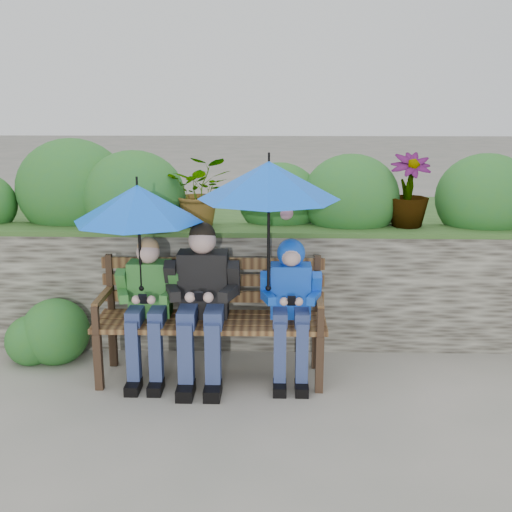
{
  "coord_description": "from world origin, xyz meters",
  "views": [
    {
      "loc": [
        0.13,
        -4.53,
        2.12
      ],
      "look_at": [
        0.0,
        0.1,
        0.95
      ],
      "focal_mm": 45.0,
      "sensor_mm": 36.0,
      "label": 1
    }
  ],
  "objects_px": {
    "boy_left": "(148,301)",
    "boy_right": "(291,297)",
    "umbrella_right": "(269,180)",
    "park_bench": "(212,310)",
    "umbrella_left": "(138,203)",
    "boy_middle": "(202,296)"
  },
  "relations": [
    {
      "from": "park_bench",
      "to": "umbrella_left",
      "type": "height_order",
      "value": "umbrella_left"
    },
    {
      "from": "boy_right",
      "to": "umbrella_left",
      "type": "xyz_separation_m",
      "value": [
        -1.12,
        -0.0,
        0.7
      ]
    },
    {
      "from": "boy_left",
      "to": "umbrella_right",
      "type": "height_order",
      "value": "umbrella_right"
    },
    {
      "from": "boy_left",
      "to": "boy_right",
      "type": "xyz_separation_m",
      "value": [
        1.07,
        0.01,
        0.03
      ]
    },
    {
      "from": "boy_right",
      "to": "umbrella_left",
      "type": "bearing_deg",
      "value": -179.96
    },
    {
      "from": "boy_left",
      "to": "boy_right",
      "type": "distance_m",
      "value": 1.07
    },
    {
      "from": "park_bench",
      "to": "boy_middle",
      "type": "height_order",
      "value": "boy_middle"
    },
    {
      "from": "park_bench",
      "to": "umbrella_left",
      "type": "distance_m",
      "value": 0.98
    },
    {
      "from": "umbrella_left",
      "to": "umbrella_right",
      "type": "xyz_separation_m",
      "value": [
        0.95,
        -0.04,
        0.18
      ]
    },
    {
      "from": "boy_left",
      "to": "boy_middle",
      "type": "height_order",
      "value": "boy_middle"
    },
    {
      "from": "boy_middle",
      "to": "umbrella_left",
      "type": "relative_size",
      "value": 1.26
    },
    {
      "from": "park_bench",
      "to": "boy_left",
      "type": "height_order",
      "value": "boy_left"
    },
    {
      "from": "park_bench",
      "to": "umbrella_right",
      "type": "height_order",
      "value": "umbrella_right"
    },
    {
      "from": "umbrella_left",
      "to": "park_bench",
      "type": "bearing_deg",
      "value": 7.11
    },
    {
      "from": "boy_middle",
      "to": "boy_right",
      "type": "height_order",
      "value": "boy_middle"
    },
    {
      "from": "park_bench",
      "to": "boy_left",
      "type": "relative_size",
      "value": 1.59
    },
    {
      "from": "boy_left",
      "to": "boy_middle",
      "type": "distance_m",
      "value": 0.41
    },
    {
      "from": "park_bench",
      "to": "boy_left",
      "type": "bearing_deg",
      "value": -170.65
    },
    {
      "from": "park_bench",
      "to": "boy_right",
      "type": "relative_size",
      "value": 1.61
    },
    {
      "from": "boy_right",
      "to": "umbrella_right",
      "type": "bearing_deg",
      "value": -166.48
    },
    {
      "from": "umbrella_right",
      "to": "umbrella_left",
      "type": "bearing_deg",
      "value": 177.6
    },
    {
      "from": "park_bench",
      "to": "umbrella_left",
      "type": "bearing_deg",
      "value": -172.89
    }
  ]
}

